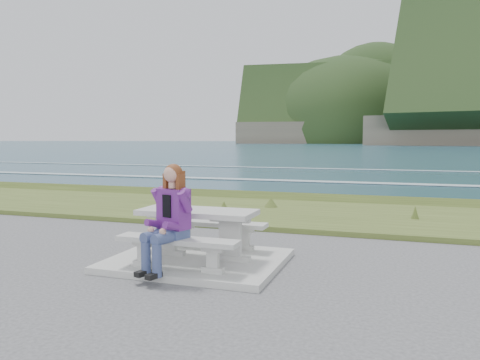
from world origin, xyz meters
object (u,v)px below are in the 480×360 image
(seated_woman, at_px, (166,232))
(bench_landward, at_px, (177,245))
(picnic_table, at_px, (197,220))
(bench_seaward, at_px, (214,227))

(seated_woman, bearing_deg, bench_landward, 68.86)
(bench_landward, relative_size, seated_woman, 1.21)
(picnic_table, xyz_separation_m, bench_landward, (0.00, -0.70, -0.23))
(bench_landward, bearing_deg, bench_seaward, 90.00)
(picnic_table, xyz_separation_m, bench_seaward, (0.00, 0.70, -0.23))
(bench_seaward, distance_m, seated_woman, 1.55)
(picnic_table, relative_size, bench_landward, 1.00)
(bench_landward, height_order, seated_woman, seated_woman)
(picnic_table, height_order, seated_woman, seated_woman)
(bench_seaward, height_order, seated_woman, seated_woman)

